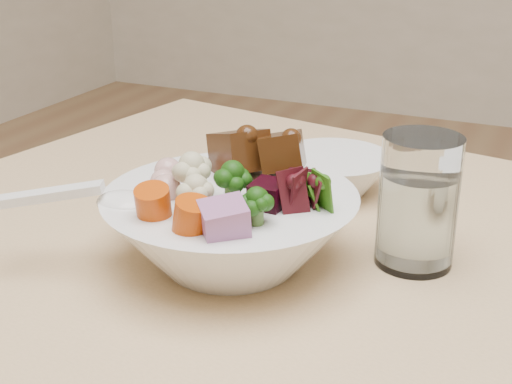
{
  "coord_description": "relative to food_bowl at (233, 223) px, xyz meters",
  "views": [
    {
      "loc": [
        -0.01,
        -0.45,
        1.0
      ],
      "look_at": [
        -0.28,
        0.12,
        0.74
      ],
      "focal_mm": 50.0,
      "sensor_mm": 36.0,
      "label": 1
    }
  ],
  "objects": [
    {
      "name": "soup_spoon",
      "position": [
        -0.1,
        -0.06,
        0.03
      ],
      "size": [
        0.15,
        0.09,
        0.03
      ],
      "rotation": [
        0.0,
        0.0,
        0.42
      ],
      "color": "white",
      "rests_on": "food_bowl"
    },
    {
      "name": "water_glass",
      "position": [
        0.16,
        0.07,
        0.02
      ],
      "size": [
        0.07,
        0.07,
        0.13
      ],
      "color": "silver",
      "rests_on": "dining_table"
    },
    {
      "name": "food_bowl",
      "position": [
        0.0,
        0.0,
        0.0
      ],
      "size": [
        0.24,
        0.24,
        0.13
      ],
      "color": "white",
      "rests_on": "dining_table"
    },
    {
      "name": "side_bowl",
      "position": [
        0.03,
        0.21,
        -0.02
      ],
      "size": [
        0.14,
        0.14,
        0.05
      ],
      "primitive_type": null,
      "color": "white",
      "rests_on": "dining_table"
    }
  ]
}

